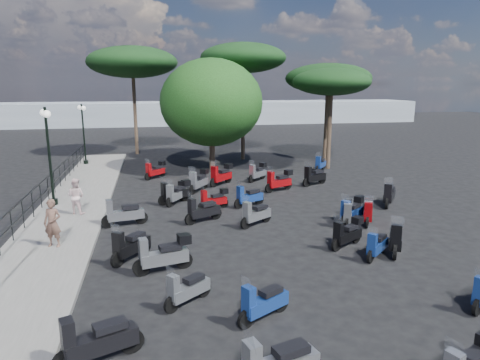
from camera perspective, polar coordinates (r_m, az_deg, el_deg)
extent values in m
plane|color=black|center=(17.15, -1.31, -5.95)|extent=(120.00, 120.00, 0.00)
cube|color=slate|center=(20.07, -21.56, -3.84)|extent=(3.00, 30.00, 0.15)
cylinder|color=black|center=(16.83, -28.15, -5.36)|extent=(0.04, 0.04, 1.10)
cylinder|color=black|center=(18.09, -26.96, -4.05)|extent=(0.04, 0.04, 1.10)
cylinder|color=black|center=(19.36, -25.93, -2.91)|extent=(0.04, 0.04, 1.10)
cylinder|color=black|center=(20.65, -25.03, -1.91)|extent=(0.04, 0.04, 1.10)
cylinder|color=black|center=(21.94, -24.23, -1.03)|extent=(0.04, 0.04, 1.10)
cylinder|color=black|center=(23.25, -23.53, -0.24)|extent=(0.04, 0.04, 1.10)
cylinder|color=black|center=(24.56, -22.89, 0.46)|extent=(0.04, 0.04, 1.10)
cylinder|color=black|center=(25.88, -22.33, 1.09)|extent=(0.04, 0.04, 1.10)
cylinder|color=black|center=(27.20, -21.82, 1.66)|extent=(0.04, 0.04, 1.10)
cylinder|color=black|center=(28.52, -21.35, 2.17)|extent=(0.04, 0.04, 1.10)
cylinder|color=black|center=(29.85, -20.93, 2.64)|extent=(0.04, 0.04, 1.10)
cylinder|color=black|center=(31.19, -20.54, 3.07)|extent=(0.04, 0.04, 1.10)
cylinder|color=black|center=(32.52, -20.18, 3.46)|extent=(0.04, 0.04, 1.10)
cube|color=black|center=(19.88, -25.61, -0.92)|extent=(0.04, 26.00, 0.04)
cube|color=black|center=(20.00, -25.46, -2.39)|extent=(0.04, 26.00, 0.04)
cylinder|color=black|center=(21.10, -23.56, -2.66)|extent=(0.35, 0.35, 0.26)
cylinder|color=black|center=(20.69, -24.06, 2.83)|extent=(0.12, 0.12, 4.36)
cylinder|color=black|center=(20.48, -24.57, 8.39)|extent=(0.38, 0.94, 0.04)
sphere|color=white|center=(20.97, -24.72, 8.16)|extent=(0.31, 0.31, 0.31)
sphere|color=white|center=(20.00, -24.36, 8.02)|extent=(0.31, 0.31, 0.31)
cylinder|color=black|center=(31.05, -19.85, 2.28)|extent=(0.32, 0.32, 0.24)
cylinder|color=black|center=(30.79, -20.12, 5.75)|extent=(0.11, 0.11, 4.03)
cylinder|color=black|center=(30.64, -20.38, 9.21)|extent=(0.40, 0.85, 0.04)
sphere|color=white|center=(31.09, -20.59, 9.04)|extent=(0.28, 0.28, 0.28)
sphere|color=white|center=(30.21, -20.14, 8.99)|extent=(0.28, 0.28, 0.28)
imported|color=brown|center=(15.57, -23.72, -5.29)|extent=(0.68, 0.55, 1.63)
imported|color=beige|center=(19.11, -21.04, -2.02)|extent=(0.90, 0.81, 1.51)
cylinder|color=black|center=(9.75, -14.25, -20.12)|extent=(0.52, 0.29, 0.52)
cube|color=black|center=(9.52, -17.92, -19.87)|extent=(1.45, 0.86, 0.37)
cube|color=black|center=(9.40, -16.92, -18.08)|extent=(0.72, 0.54, 0.15)
cube|color=black|center=(9.26, -21.95, -18.98)|extent=(0.34, 0.39, 0.76)
plane|color=white|center=(9.01, -22.64, -16.39)|extent=(0.23, 0.42, 0.40)
cylinder|color=black|center=(11.00, -9.11, -16.06)|extent=(0.40, 0.34, 0.44)
cylinder|color=black|center=(11.64, -4.83, -14.25)|extent=(0.40, 0.34, 0.44)
cube|color=#575B60|center=(11.26, -6.75, -14.32)|extent=(1.13, 0.96, 0.31)
cube|color=black|center=(11.24, -6.18, -12.91)|extent=(0.60, 0.55, 0.13)
cube|color=#575B60|center=(10.85, -8.88, -13.99)|extent=(0.32, 0.34, 0.64)
plane|color=white|center=(10.64, -9.19, -12.11)|extent=(0.27, 0.32, 0.34)
cylinder|color=black|center=(13.75, -16.04, -10.17)|extent=(0.40, 0.46, 0.50)
cylinder|color=black|center=(14.61, -12.59, -8.60)|extent=(0.40, 0.46, 0.50)
cube|color=black|center=(14.14, -14.15, -8.59)|extent=(1.15, 1.28, 0.36)
cube|color=black|center=(14.16, -13.73, -7.26)|extent=(0.65, 0.69, 0.15)
cube|color=black|center=(13.63, -15.92, -8.18)|extent=(0.39, 0.38, 0.74)
plane|color=white|center=(13.43, -16.23, -6.38)|extent=(0.36, 0.32, 0.39)
cylinder|color=black|center=(17.44, -17.19, -5.32)|extent=(0.53, 0.21, 0.51)
cylinder|color=black|center=(17.60, -13.02, -4.91)|extent=(0.53, 0.21, 0.51)
cube|color=#92949C|center=(17.46, -14.96, -4.50)|extent=(1.44, 0.64, 0.36)
cube|color=black|center=(17.40, -14.42, -3.50)|extent=(0.69, 0.44, 0.15)
cube|color=#92949C|center=(17.31, -17.02, -3.74)|extent=(0.30, 0.36, 0.75)
plane|color=white|center=(17.18, -17.34, -2.22)|extent=(0.16, 0.42, 0.40)
cylinder|color=black|center=(20.03, -10.21, -2.67)|extent=(0.48, 0.30, 0.49)
cylinder|color=black|center=(20.60, -7.21, -2.14)|extent=(0.48, 0.30, 0.49)
cube|color=black|center=(20.29, -8.58, -1.88)|extent=(1.33, 0.89, 0.34)
cube|color=black|center=(20.30, -8.18, -1.03)|extent=(0.68, 0.54, 0.14)
cube|color=black|center=(19.95, -10.05, -1.34)|extent=(0.33, 0.37, 0.71)
plane|color=white|center=(19.82, -10.26, -0.09)|extent=(0.24, 0.38, 0.38)
cube|color=black|center=(20.45, -7.22, -0.37)|extent=(0.45, 0.44, 0.26)
cylinder|color=black|center=(25.37, -12.17, 0.46)|extent=(0.40, 0.38, 0.46)
cylinder|color=black|center=(26.14, -10.34, 0.90)|extent=(0.40, 0.38, 0.46)
cube|color=maroon|center=(25.75, -11.19, 1.07)|extent=(1.12, 1.08, 0.32)
cube|color=black|center=(25.81, -10.95, 1.71)|extent=(0.61, 0.60, 0.13)
cube|color=maroon|center=(25.34, -12.09, 1.46)|extent=(0.35, 0.35, 0.67)
plane|color=white|center=(25.22, -12.23, 2.39)|extent=(0.30, 0.31, 0.35)
cube|color=black|center=(26.04, -10.37, 2.22)|extent=(0.44, 0.44, 0.25)
cube|color=black|center=(8.40, 6.82, -21.54)|extent=(0.72, 0.50, 0.15)
plane|color=white|center=(7.74, 1.17, -20.34)|extent=(0.20, 0.43, 0.41)
cylinder|color=black|center=(13.01, -13.02, -11.32)|extent=(0.53, 0.22, 0.52)
cylinder|color=black|center=(13.29, -7.47, -10.56)|extent=(0.53, 0.22, 0.52)
cube|color=gray|center=(13.07, -10.01, -10.14)|extent=(1.45, 0.67, 0.37)
cube|color=black|center=(13.00, -9.27, -8.80)|extent=(0.70, 0.46, 0.15)
cube|color=gray|center=(12.83, -12.75, -9.25)|extent=(0.30, 0.37, 0.75)
plane|color=white|center=(12.65, -13.15, -7.24)|extent=(0.17, 0.42, 0.40)
cube|color=black|center=(13.04, -7.46, -7.76)|extent=(0.43, 0.42, 0.28)
cylinder|color=black|center=(17.11, -6.62, -5.20)|extent=(0.49, 0.31, 0.49)
cylinder|color=black|center=(17.75, -3.21, -4.47)|extent=(0.49, 0.31, 0.49)
cube|color=black|center=(17.40, -4.75, -4.22)|extent=(1.35, 0.91, 0.35)
cube|color=black|center=(17.41, -4.29, -3.21)|extent=(0.69, 0.55, 0.14)
cube|color=black|center=(17.02, -6.43, -3.63)|extent=(0.34, 0.38, 0.72)
plane|color=white|center=(16.86, -6.64, -2.16)|extent=(0.25, 0.39, 0.38)
cylinder|color=black|center=(18.90, -5.00, -3.54)|extent=(0.43, 0.22, 0.42)
cylinder|color=black|center=(19.36, -2.17, -3.10)|extent=(0.43, 0.22, 0.42)
cube|color=maroon|center=(19.10, -3.46, -2.85)|extent=(1.18, 0.66, 0.30)
cube|color=black|center=(19.10, -3.07, -2.07)|extent=(0.59, 0.42, 0.12)
cube|color=maroon|center=(18.82, -4.83, -2.33)|extent=(0.27, 0.31, 0.62)
plane|color=white|center=(18.70, -5.00, -1.17)|extent=(0.18, 0.34, 0.33)
cube|color=black|center=(19.22, -2.14, -1.48)|extent=(0.38, 0.37, 0.23)
cylinder|color=black|center=(19.69, -9.38, -2.94)|extent=(0.34, 0.44, 0.47)
cylinder|color=black|center=(20.64, -7.66, -2.15)|extent=(0.34, 0.44, 0.47)
cube|color=gray|center=(20.16, -8.44, -2.02)|extent=(0.99, 1.22, 0.33)
cube|color=black|center=(20.23, -8.23, -1.17)|extent=(0.57, 0.64, 0.14)
cube|color=gray|center=(19.64, -9.31, -1.63)|extent=(0.36, 0.34, 0.68)
plane|color=white|center=(19.49, -9.45, -0.42)|extent=(0.35, 0.27, 0.36)
cube|color=black|center=(20.51, -7.68, -0.46)|extent=(0.44, 0.45, 0.25)
cylinder|color=black|center=(21.75, -6.36, -1.27)|extent=(0.38, 0.49, 0.52)
cylinder|color=black|center=(22.87, -4.79, -0.54)|extent=(0.38, 0.49, 0.52)
cube|color=#92949C|center=(22.31, -5.50, -0.38)|extent=(1.10, 1.37, 0.37)
cube|color=black|center=(22.40, -5.29, 0.48)|extent=(0.64, 0.72, 0.15)
cube|color=#92949C|center=(21.71, -6.29, 0.06)|extent=(0.40, 0.38, 0.76)
plane|color=white|center=(21.56, -6.40, 1.29)|extent=(0.39, 0.30, 0.40)
cube|color=black|center=(22.74, -4.79, 1.17)|extent=(0.50, 0.50, 0.28)
cube|color=black|center=(9.43, 28.84, -19.78)|extent=(0.63, 0.47, 0.13)
plane|color=white|center=(8.63, 26.66, -19.42)|extent=(0.20, 0.36, 0.35)
cylinder|color=black|center=(10.27, 0.81, -18.07)|extent=(0.45, 0.31, 0.46)
cylinder|color=black|center=(10.97, 5.50, -15.98)|extent=(0.45, 0.31, 0.46)
cube|color=navy|center=(10.55, 3.45, -16.10)|extent=(1.25, 0.90, 0.33)
cube|color=black|center=(10.53, 4.13, -14.52)|extent=(0.64, 0.53, 0.13)
cube|color=navy|center=(10.09, 1.16, -15.76)|extent=(0.33, 0.35, 0.67)
plane|color=white|center=(9.86, 0.91, -13.66)|extent=(0.24, 0.36, 0.36)
cylinder|color=black|center=(14.81, 12.72, -8.41)|extent=(0.44, 0.31, 0.46)
cylinder|color=black|center=(15.70, 15.22, -7.32)|extent=(0.44, 0.31, 0.46)
cube|color=black|center=(15.23, 14.15, -7.20)|extent=(1.24, 0.89, 0.32)
cube|color=black|center=(15.27, 14.55, -6.11)|extent=(0.64, 0.53, 0.13)
cube|color=black|center=(14.72, 12.98, -6.74)|extent=(0.32, 0.35, 0.67)
plane|color=white|center=(14.54, 12.93, -5.20)|extent=(0.24, 0.35, 0.35)
cube|color=black|center=(15.52, 15.39, -5.19)|extent=(0.43, 0.42, 0.25)
cylinder|color=black|center=(16.55, 0.75, -5.76)|extent=(0.46, 0.35, 0.48)
cylinder|color=black|center=(17.40, 3.52, -4.85)|extent=(0.46, 0.35, 0.48)
cube|color=gray|center=(16.95, 2.29, -4.68)|extent=(1.28, 1.01, 0.34)
cube|color=black|center=(16.99, 2.69, -3.64)|extent=(0.67, 0.59, 0.14)
cube|color=gray|center=(16.47, 0.95, -4.17)|extent=(0.35, 0.37, 0.70)
plane|color=white|center=(16.30, 0.81, -2.69)|extent=(0.28, 0.36, 0.37)
cylinder|color=black|center=(19.20, -0.16, -3.16)|extent=(0.47, 0.28, 0.47)
cylinder|color=black|center=(19.88, 2.59, -2.62)|extent=(0.47, 0.28, 0.47)
cube|color=navy|center=(19.51, 1.36, -2.37)|extent=(1.29, 0.82, 0.33)
cube|color=black|center=(19.54, 1.75, -1.52)|extent=(0.65, 0.51, 0.14)
cube|color=navy|center=(19.12, 0.03, -1.83)|extent=(0.32, 0.36, 0.68)
plane|color=white|center=(18.99, -0.11, -0.57)|extent=(0.22, 0.37, 0.36)
cylinder|color=black|center=(23.17, -3.54, -0.34)|extent=(0.46, 0.44, 0.52)
cylinder|color=black|center=(24.18, -1.59, 0.23)|extent=(0.46, 0.44, 0.52)
cube|color=maroon|center=(23.67, -2.47, 0.44)|extent=(1.29, 1.24, 0.37)
cube|color=black|center=(23.75, -2.20, 1.23)|extent=(0.70, 0.69, 0.15)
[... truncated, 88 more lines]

